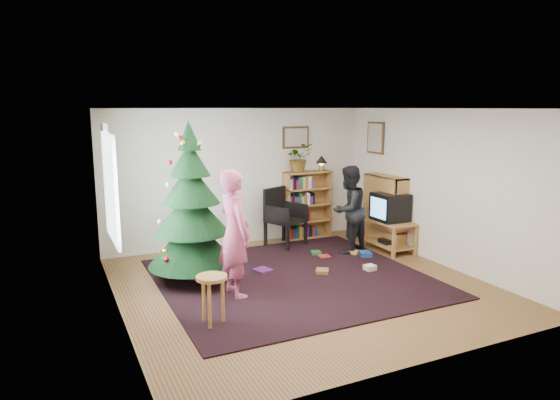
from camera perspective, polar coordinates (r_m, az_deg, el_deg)
name	(u,v)px	position (r m, az deg, el deg)	size (l,w,h in m)	color
floor	(301,285)	(7.29, 2.47, -9.66)	(5.00, 5.00, 0.00)	brown
ceiling	(303,109)	(6.84, 2.64, 10.40)	(5.00, 5.00, 0.00)	white
wall_back	(239,177)	(9.21, -4.68, 2.62)	(5.00, 0.02, 2.50)	silver
wall_front	(425,243)	(4.93, 16.19, -4.77)	(5.00, 0.02, 2.50)	silver
wall_left	(115,216)	(6.22, -18.31, -1.74)	(0.02, 5.00, 2.50)	silver
wall_right	(440,188)	(8.40, 17.85, 1.37)	(0.02, 5.00, 2.50)	silver
rug	(292,278)	(7.53, 1.40, -8.88)	(3.80, 3.60, 0.02)	black
window_pane	(110,188)	(6.77, -18.81, 1.34)	(0.04, 1.20, 1.40)	silver
curtain	(107,180)	(7.46, -19.12, 2.14)	(0.06, 0.35, 1.60)	silver
picture_back	(296,137)	(9.58, 1.81, 7.16)	(0.55, 0.03, 0.42)	#4C3319
picture_right	(376,138)	(9.65, 10.88, 7.01)	(0.03, 0.50, 0.60)	#4C3319
christmas_tree	(192,216)	(7.29, -10.08, -1.84)	(1.29, 1.29, 2.34)	#3F2816
bookshelf_back	(307,204)	(9.71, 3.16, -0.45)	(0.95, 0.30, 1.30)	#A9743C
bookshelf_right	(385,210)	(9.31, 11.88, -1.15)	(0.30, 0.95, 1.30)	#A9743C
tv_stand	(389,233)	(9.07, 12.36, -3.67)	(0.51, 0.92, 0.55)	#A9743C
crt_tv	(390,207)	(8.97, 12.46, -0.78)	(0.52, 0.56, 0.48)	black
armchair	(283,214)	(9.19, 0.34, -1.62)	(0.77, 0.80, 1.07)	black
stool	(212,287)	(5.91, -7.81, -9.83)	(0.36, 0.36, 0.60)	#A9743C
person_standing	(234,233)	(6.67, -5.23, -3.83)	(0.63, 0.41, 1.73)	#BB4B6E
person_by_chair	(348,210)	(8.71, 7.82, -1.12)	(0.75, 0.58, 1.54)	black
potted_plant	(299,158)	(9.49, 2.15, 4.85)	(0.49, 0.43, 0.55)	gray
table_lamp	(322,160)	(9.73, 4.77, 4.53)	(0.22, 0.22, 0.30)	#A57F33
floor_clutter	(331,260)	(8.30, 5.87, -6.86)	(2.10, 1.34, 0.08)	#A51E19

